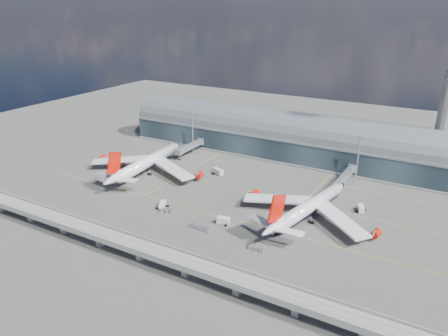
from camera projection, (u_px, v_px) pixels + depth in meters
The scene contains 19 objects.
ground at pixel (217, 203), 203.51m from camera, with size 500.00×500.00×0.00m, color #474744.
taxi_lines at pixel (239, 187), 221.41m from camera, with size 200.00×80.12×0.01m.
terminal at pixel (283, 138), 262.60m from camera, with size 200.00×30.00×28.00m.
guideway at pixel (139, 248), 157.08m from camera, with size 220.00×8.50×7.20m.
floodlight_mast_left at pixel (193, 132), 266.42m from camera, with size 3.00×0.70×25.70m.
floodlight_mast_right at pixel (358, 159), 219.92m from camera, with size 3.00×0.70×25.70m.
airliner_left at pixel (146, 163), 237.02m from camera, with size 66.95×70.37×21.43m.
airliner_right at pixel (308, 208), 186.84m from camera, with size 62.45×65.35×20.83m.
jet_bridge_left at pixel (191, 146), 267.90m from camera, with size 4.40×28.00×7.25m.
jet_bridge_right at pixel (346, 176), 221.88m from camera, with size 4.40×32.00×7.25m.
service_truck_0 at pixel (162, 205), 198.70m from camera, with size 4.74×6.71×2.67m.
service_truck_1 at pixel (223, 221), 184.09m from camera, with size 5.79×3.46×3.15m.
service_truck_2 at pixel (328, 214), 190.58m from camera, with size 7.11×3.24×2.49m.
service_truck_3 at pixel (275, 229), 177.61m from camera, with size 3.33×6.22×2.85m.
service_truck_4 at pixel (361, 209), 195.04m from camera, with size 4.09×5.68×3.00m.
service_truck_5 at pixel (218, 172), 236.97m from camera, with size 7.11×4.88×3.21m.
cargo_train_0 at pixel (166, 210), 195.07m from camera, with size 7.41×3.02×1.62m.
cargo_train_1 at pixel (200, 228), 179.64m from camera, with size 10.18×2.28×1.68m.
cargo_train_2 at pixel (256, 249), 164.60m from camera, with size 6.53×1.39×1.46m.
Camera 1 is at (94.42, -158.08, 88.29)m, focal length 35.00 mm.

